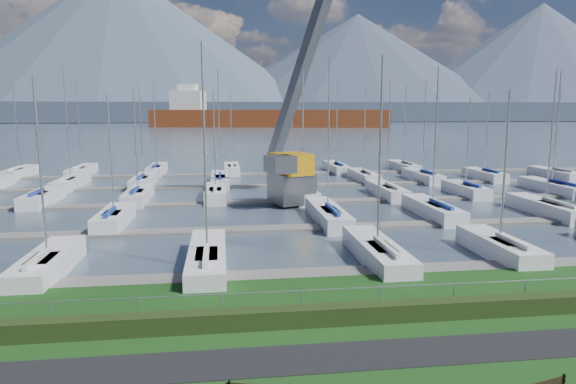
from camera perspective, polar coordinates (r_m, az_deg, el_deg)
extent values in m
cube|color=black|center=(17.59, 6.62, -17.67)|extent=(160.00, 2.00, 0.04)
cube|color=#435262|center=(278.35, -6.65, 7.46)|extent=(800.00, 540.00, 0.20)
cube|color=#223312|center=(19.74, 4.77, -13.44)|extent=(80.00, 0.70, 0.70)
cylinder|color=#9799A0|center=(19.80, 4.56, -10.73)|extent=(80.00, 0.04, 0.04)
cube|color=#3D485A|center=(348.22, -6.84, 8.85)|extent=(900.00, 80.00, 12.00)
cone|color=#475568|center=(427.94, -18.27, 15.44)|extent=(340.00, 340.00, 115.00)
cone|color=#3F4A5D|center=(444.44, 7.69, 13.62)|extent=(300.00, 300.00, 85.00)
cone|color=#444F64|center=(523.83, 26.16, 12.92)|extent=(320.00, 320.00, 100.00)
cube|color=slate|center=(25.84, 1.74, -9.21)|extent=(90.00, 1.60, 0.25)
cube|color=gray|center=(35.38, -0.84, -4.12)|extent=(90.00, 1.60, 0.25)
cube|color=slate|center=(45.11, -2.29, -1.21)|extent=(90.00, 1.60, 0.25)
cube|color=slate|center=(54.95, -3.23, 0.67)|extent=(90.00, 1.60, 0.25)
cube|color=slate|center=(64.83, -3.88, 1.97)|extent=(90.00, 1.60, 0.25)
cube|color=black|center=(16.62, 28.28, -17.99)|extent=(0.06, 0.06, 0.40)
cube|color=black|center=(16.03, 26.32, -18.51)|extent=(1.75, 0.50, 0.08)
cube|color=#54565B|center=(44.21, 0.39, 0.45)|extent=(4.12, 4.12, 2.60)
cube|color=orange|center=(43.94, 0.39, 3.16)|extent=(3.62, 4.09, 1.80)
cube|color=slate|center=(48.60, 1.83, 14.37)|extent=(6.55, 10.18, 19.89)
cube|color=#4F5255|center=(41.80, -0.87, 3.12)|extent=(2.64, 2.76, 1.40)
cube|color=maroon|center=(237.31, -2.02, 7.92)|extent=(108.61, 35.37, 10.00)
cube|color=silver|center=(242.80, -11.01, 9.55)|extent=(16.11, 16.11, 12.00)
cube|color=silver|center=(242.96, -11.06, 11.20)|extent=(9.21, 9.21, 4.00)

